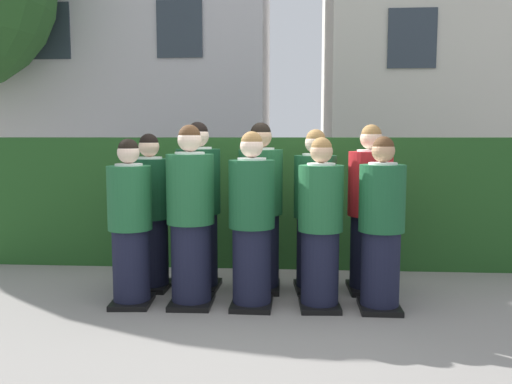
# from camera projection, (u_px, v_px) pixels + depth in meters

# --- Properties ---
(ground_plane) EXTENTS (60.00, 60.00, 0.00)m
(ground_plane) POSITION_uv_depth(u_px,v_px,m) (254.00, 306.00, 4.86)
(ground_plane) COLOR gray
(student_front_row_0) EXTENTS (0.41, 0.51, 1.57)m
(student_front_row_0) POSITION_uv_depth(u_px,v_px,m) (130.00, 227.00, 4.84)
(student_front_row_0) COLOR black
(student_front_row_0) RESTS_ON ground
(student_front_row_1) EXTENTS (0.44, 0.49, 1.69)m
(student_front_row_1) POSITION_uv_depth(u_px,v_px,m) (191.00, 220.00, 4.83)
(student_front_row_1) COLOR black
(student_front_row_1) RESTS_ON ground
(student_front_row_2) EXTENTS (0.42, 0.52, 1.63)m
(student_front_row_2) POSITION_uv_depth(u_px,v_px,m) (252.00, 225.00, 4.78)
(student_front_row_2) COLOR black
(student_front_row_2) RESTS_ON ground
(student_front_row_3) EXTENTS (0.41, 0.51, 1.58)m
(student_front_row_3) POSITION_uv_depth(u_px,v_px,m) (320.00, 228.00, 4.75)
(student_front_row_3) COLOR black
(student_front_row_3) RESTS_ON ground
(student_front_row_4) EXTENTS (0.41, 0.46, 1.59)m
(student_front_row_4) POSITION_uv_depth(u_px,v_px,m) (381.00, 228.00, 4.70)
(student_front_row_4) COLOR black
(student_front_row_4) RESTS_ON ground
(student_rear_row_0) EXTENTS (0.42, 0.51, 1.62)m
(student_rear_row_0) POSITION_uv_depth(u_px,v_px,m) (150.00, 216.00, 5.36)
(student_rear_row_0) COLOR black
(student_rear_row_0) RESTS_ON ground
(student_rear_row_1) EXTENTS (0.45, 0.55, 1.73)m
(student_rear_row_1) POSITION_uv_depth(u_px,v_px,m) (199.00, 210.00, 5.35)
(student_rear_row_1) COLOR black
(student_rear_row_1) RESTS_ON ground
(student_rear_row_2) EXTENTS (0.45, 0.54, 1.73)m
(student_rear_row_2) POSITION_uv_depth(u_px,v_px,m) (261.00, 211.00, 5.31)
(student_rear_row_2) COLOR black
(student_rear_row_2) RESTS_ON ground
(student_rear_row_3) EXTENTS (0.43, 0.54, 1.66)m
(student_rear_row_3) POSITION_uv_depth(u_px,v_px,m) (315.00, 215.00, 5.30)
(student_rear_row_3) COLOR black
(student_rear_row_3) RESTS_ON ground
(student_in_red_blazer) EXTENTS (0.44, 0.54, 1.71)m
(student_in_red_blazer) POSITION_uv_depth(u_px,v_px,m) (369.00, 213.00, 5.27)
(student_in_red_blazer) COLOR black
(student_in_red_blazer) RESTS_ON ground
(hedge) EXTENTS (7.14, 0.70, 1.57)m
(hedge) POSITION_uv_depth(u_px,v_px,m) (264.00, 200.00, 6.49)
(hedge) COLOR #214C1E
(hedge) RESTS_ON ground
(school_building_main) EXTENTS (5.62, 4.08, 7.09)m
(school_building_main) POSITION_uv_depth(u_px,v_px,m) (447.00, 44.00, 11.49)
(school_building_main) COLOR beige
(school_building_main) RESTS_ON ground
(school_building_annex) EXTENTS (6.24, 3.54, 7.68)m
(school_building_annex) POSITION_uv_depth(u_px,v_px,m) (138.00, 33.00, 11.84)
(school_building_annex) COLOR silver
(school_building_annex) RESTS_ON ground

